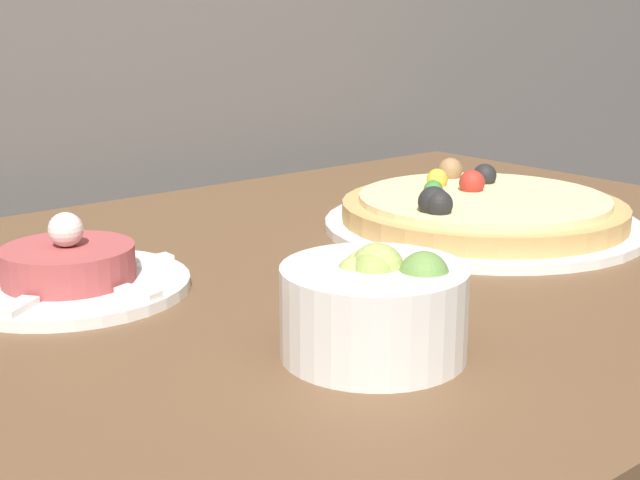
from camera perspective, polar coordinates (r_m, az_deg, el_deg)
The scene contains 4 objects.
dining_table at distance 0.87m, azimuth -2.01°, elevation -8.90°, with size 1.27×0.80×0.76m.
pizza_plate at distance 1.01m, azimuth 10.31°, elevation 1.73°, with size 0.35×0.35×0.06m.
tartare_plate at distance 0.81m, azimuth -15.76°, elevation -2.09°, with size 0.21×0.21×0.07m.
small_bowl at distance 0.64m, azimuth 3.53°, elevation -4.20°, with size 0.13×0.13×0.08m.
Camera 1 is at (-0.49, -0.23, 1.01)m, focal length 50.00 mm.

